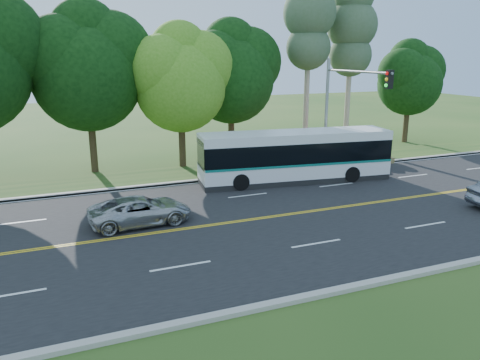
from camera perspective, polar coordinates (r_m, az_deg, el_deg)
name	(u,v)px	position (r m, az deg, el deg)	size (l,w,h in m)	color
ground	(287,215)	(21.95, 5.70, -4.26)	(120.00, 120.00, 0.00)	#274D19
road	(287,215)	(21.94, 5.70, -4.24)	(60.00, 14.00, 0.02)	black
curb_north	(232,177)	(28.17, -0.99, 0.35)	(60.00, 0.30, 0.15)	#ADA79C
curb_south	(387,280)	(16.43, 17.48, -11.55)	(60.00, 0.30, 0.15)	#ADA79C
grass_verge	(222,171)	(29.86, -2.26, 1.14)	(60.00, 4.00, 0.10)	#274D19
lane_markings	(285,215)	(21.90, 5.48, -4.24)	(57.60, 13.82, 0.00)	gold
tree_row	(125,63)	(30.78, -13.79, 13.72)	(44.70, 9.10, 13.84)	#2F1F15
bougainvillea_hedge	(326,154)	(32.05, 10.45, 3.10)	(9.50, 2.25, 1.50)	#AB0E17
traffic_signal	(344,99)	(28.82, 12.58, 9.62)	(0.42, 6.10, 7.00)	gray
transit_bus	(295,157)	(27.41, 6.71, 2.82)	(11.36, 3.76, 2.92)	white
suv	(141,210)	(20.94, -12.03, -3.66)	(2.04, 4.42, 1.23)	#A9ABAD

